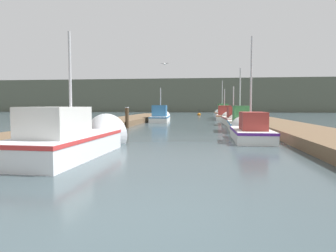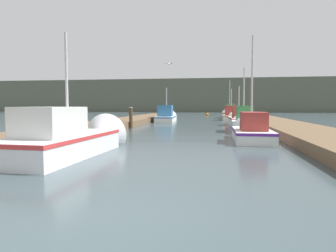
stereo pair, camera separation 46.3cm
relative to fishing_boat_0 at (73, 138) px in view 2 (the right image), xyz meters
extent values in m
plane|color=#38474C|center=(2.94, -5.17, -0.47)|extent=(200.00, 200.00, 0.00)
cube|color=brown|center=(-2.65, 10.83, -0.27)|extent=(2.98, 40.00, 0.41)
cube|color=brown|center=(8.53, 10.83, -0.27)|extent=(2.98, 40.00, 0.41)
cube|color=#565B4C|center=(2.94, 63.12, 3.13)|extent=(120.00, 16.00, 7.20)
cube|color=silver|center=(-0.02, -0.61, -0.15)|extent=(1.95, 4.48, 0.64)
cube|color=#C13232|center=(-0.02, -0.61, 0.11)|extent=(1.98, 4.51, 0.10)
cone|color=silver|center=(0.08, 2.07, -0.15)|extent=(1.72, 1.03, 1.68)
cube|color=silver|center=(-0.05, -1.16, 0.57)|extent=(1.34, 1.86, 0.80)
cylinder|color=#B2B2B7|center=(-0.01, -0.28, 1.65)|extent=(0.08, 0.08, 2.96)
cube|color=silver|center=(5.84, 4.19, -0.23)|extent=(1.50, 3.73, 0.48)
cube|color=#5D2793|center=(5.84, 4.19, -0.05)|extent=(1.53, 3.76, 0.10)
cone|color=silver|center=(5.87, 6.46, -0.23)|extent=(1.39, 0.85, 1.38)
cube|color=#99332D|center=(5.84, 3.73, 0.38)|extent=(0.98, 1.54, 0.72)
cylinder|color=#B2B2B7|center=(5.85, 4.47, 1.96)|extent=(0.08, 0.08, 3.90)
cube|color=silver|center=(5.98, 9.36, -0.21)|extent=(1.50, 5.14, 0.51)
cube|color=#3A85CA|center=(5.98, 9.36, -0.02)|extent=(1.53, 5.17, 0.10)
cone|color=silver|center=(6.11, 12.54, -0.21)|extent=(1.29, 1.33, 1.24)
cube|color=#387A42|center=(5.96, 8.72, 0.51)|extent=(0.95, 2.13, 0.94)
cylinder|color=#B2B2B7|center=(6.00, 9.74, 1.63)|extent=(0.08, 0.08, 3.18)
cube|color=silver|center=(6.11, 14.54, -0.19)|extent=(1.56, 4.79, 0.56)
cube|color=#A22929|center=(6.11, 14.54, 0.03)|extent=(1.59, 4.82, 0.10)
cone|color=silver|center=(6.01, 17.39, -0.19)|extent=(1.36, 1.01, 1.32)
cube|color=#99332D|center=(6.13, 13.94, 0.49)|extent=(1.11, 1.39, 0.80)
cylinder|color=#B2B2B7|center=(6.10, 14.89, 1.28)|extent=(0.08, 0.08, 2.37)
cube|color=silver|center=(-0.09, 18.20, -0.22)|extent=(1.81, 4.93, 0.50)
cube|color=#1D5F9D|center=(-0.09, 18.20, -0.03)|extent=(1.84, 4.96, 0.10)
cone|color=silver|center=(-0.27, 21.22, -0.22)|extent=(1.52, 1.29, 1.45)
cube|color=#2D6699|center=(-0.06, 17.59, 0.53)|extent=(1.33, 1.89, 0.99)
cylinder|color=#B2B2B7|center=(-0.11, 18.56, 1.32)|extent=(0.08, 0.08, 2.58)
cube|color=silver|center=(5.90, 22.23, -0.21)|extent=(1.75, 4.36, 0.51)
cube|color=#D06427|center=(5.90, 22.23, -0.02)|extent=(1.78, 4.39, 0.10)
cone|color=silver|center=(6.03, 24.84, -0.21)|extent=(1.51, 0.99, 1.47)
cube|color=#99332D|center=(5.88, 21.70, 0.52)|extent=(1.31, 1.69, 0.95)
cylinder|color=#B2B2B7|center=(5.92, 22.55, 1.36)|extent=(0.08, 0.08, 2.63)
cube|color=silver|center=(5.96, 26.66, -0.14)|extent=(1.70, 4.09, 0.65)
cube|color=#C4581B|center=(5.96, 26.66, 0.12)|extent=(1.73, 4.12, 0.10)
cone|color=silver|center=(5.79, 29.10, -0.14)|extent=(1.42, 0.98, 1.36)
cube|color=#387A42|center=(5.99, 26.16, 0.69)|extent=(1.12, 1.64, 1.01)
cylinder|color=#B2B2B7|center=(5.94, 26.96, 2.03)|extent=(0.08, 0.08, 3.70)
cylinder|color=#473523|center=(7.09, 29.87, 0.02)|extent=(0.22, 0.22, 0.97)
cylinder|color=silver|center=(7.09, 29.87, 0.52)|extent=(0.25, 0.25, 0.04)
cylinder|color=#473523|center=(-1.04, 10.02, 0.19)|extent=(0.23, 0.23, 1.32)
cylinder|color=silver|center=(-1.04, 10.02, 0.87)|extent=(0.26, 0.26, 0.04)
cylinder|color=#473523|center=(7.04, 30.17, 0.16)|extent=(0.24, 0.24, 1.25)
cylinder|color=silver|center=(7.04, 30.17, 0.80)|extent=(0.28, 0.28, 0.04)
sphere|color=#BF6513|center=(3.13, 35.09, -0.34)|extent=(0.48, 0.48, 0.48)
cylinder|color=black|center=(3.13, 35.09, 0.16)|extent=(0.06, 0.06, 0.50)
ellipsoid|color=white|center=(1.12, 12.09, 3.87)|extent=(0.16, 0.29, 0.12)
cube|color=gray|center=(0.99, 12.10, 3.89)|extent=(0.28, 0.14, 0.07)
cube|color=gray|center=(1.26, 12.09, 3.89)|extent=(0.28, 0.14, 0.07)
camera|label=1|loc=(3.88, -8.66, 1.01)|focal=32.00mm
camera|label=2|loc=(4.34, -8.59, 1.01)|focal=32.00mm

